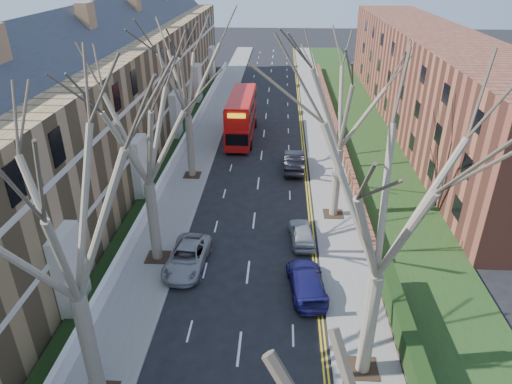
# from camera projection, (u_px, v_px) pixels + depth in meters

# --- Properties ---
(pavement_left) EXTENTS (3.00, 102.00, 0.12)m
(pavement_left) POSITION_uv_depth(u_px,v_px,m) (208.00, 132.00, 48.78)
(pavement_left) COLOR slate
(pavement_left) RESTS_ON ground
(pavement_right) EXTENTS (3.00, 102.00, 0.12)m
(pavement_right) POSITION_uv_depth(u_px,v_px,m) (321.00, 134.00, 48.19)
(pavement_right) COLOR slate
(pavement_right) RESTS_ON ground
(terrace_left) EXTENTS (9.70, 78.00, 13.60)m
(terrace_left) POSITION_uv_depth(u_px,v_px,m) (104.00, 102.00, 39.54)
(terrace_left) COLOR olive
(terrace_left) RESTS_ON ground
(flats_right) EXTENTS (13.97, 54.00, 10.00)m
(flats_right) POSITION_uv_depth(u_px,v_px,m) (428.00, 80.00, 48.91)
(flats_right) COLOR brown
(flats_right) RESTS_ON ground
(front_wall_left) EXTENTS (0.30, 78.00, 1.00)m
(front_wall_left) POSITION_uv_depth(u_px,v_px,m) (177.00, 156.00, 41.51)
(front_wall_left) COLOR white
(front_wall_left) RESTS_ON ground
(grass_verge_right) EXTENTS (6.00, 102.00, 0.06)m
(grass_verge_right) POSITION_uv_depth(u_px,v_px,m) (364.00, 134.00, 47.93)
(grass_verge_right) COLOR #1D3412
(grass_verge_right) RESTS_ON ground
(tree_left_mid) EXTENTS (10.50, 10.50, 14.71)m
(tree_left_mid) POSITION_uv_depth(u_px,v_px,m) (56.00, 200.00, 15.14)
(tree_left_mid) COLOR #726551
(tree_left_mid) RESTS_ON ground
(tree_left_far) EXTENTS (10.15, 10.15, 14.22)m
(tree_left_far) POSITION_uv_depth(u_px,v_px,m) (141.00, 116.00, 24.15)
(tree_left_far) COLOR #726551
(tree_left_far) RESTS_ON ground
(tree_left_dist) EXTENTS (10.50, 10.50, 14.71)m
(tree_left_dist) POSITION_uv_depth(u_px,v_px,m) (184.00, 63.00, 34.64)
(tree_left_dist) COLOR #726551
(tree_left_dist) RESTS_ON ground
(tree_right_mid) EXTENTS (10.50, 10.50, 14.71)m
(tree_right_mid) POSITION_uv_depth(u_px,v_px,m) (390.00, 182.00, 16.35)
(tree_right_mid) COLOR #726551
(tree_right_mid) RESTS_ON ground
(tree_right_far) EXTENTS (10.15, 10.15, 14.22)m
(tree_right_far) POSITION_uv_depth(u_px,v_px,m) (344.00, 90.00, 28.91)
(tree_right_far) COLOR #726551
(tree_right_far) RESTS_ON ground
(double_decker_bus) EXTENTS (2.76, 10.40, 4.36)m
(double_decker_bus) POSITION_uv_depth(u_px,v_px,m) (241.00, 118.00, 46.52)
(double_decker_bus) COLOR #BB0F0D
(double_decker_bus) RESTS_ON ground
(car_left_far) EXTENTS (2.54, 4.95, 1.34)m
(car_left_far) POSITION_uv_depth(u_px,v_px,m) (187.00, 257.00, 27.41)
(car_left_far) COLOR gray
(car_left_far) RESTS_ON ground
(car_right_near) EXTENTS (2.43, 4.83, 1.35)m
(car_right_near) POSITION_uv_depth(u_px,v_px,m) (307.00, 282.00, 25.36)
(car_right_near) COLOR navy
(car_right_near) RESTS_ON ground
(car_right_mid) EXTENTS (1.86, 3.88, 1.28)m
(car_right_mid) POSITION_uv_depth(u_px,v_px,m) (302.00, 233.00, 29.88)
(car_right_mid) COLOR #95989D
(car_right_mid) RESTS_ON ground
(car_right_far) EXTENTS (1.82, 4.91, 1.60)m
(car_right_far) POSITION_uv_depth(u_px,v_px,m) (294.00, 161.00, 39.96)
(car_right_far) COLOR black
(car_right_far) RESTS_ON ground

